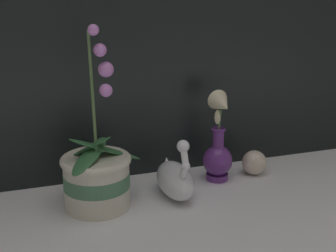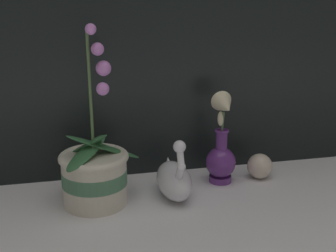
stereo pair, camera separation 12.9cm
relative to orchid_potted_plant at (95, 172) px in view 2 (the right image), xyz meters
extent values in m
plane|color=white|center=(0.23, -0.11, -0.09)|extent=(2.80, 2.80, 0.00)
cylinder|color=beige|center=(0.00, 0.00, -0.02)|extent=(0.17, 0.17, 0.14)
cylinder|color=#477A56|center=(0.00, 0.00, -0.01)|extent=(0.18, 0.18, 0.04)
torus|color=beige|center=(0.00, 0.00, 0.04)|extent=(0.19, 0.19, 0.02)
cylinder|color=#4C6B3D|center=(0.00, 0.00, 0.21)|extent=(0.01, 0.05, 0.33)
ellipsoid|color=#2D6038|center=(0.03, 0.01, 0.07)|extent=(0.21, 0.10, 0.10)
ellipsoid|color=#2D6038|center=(-0.02, 0.02, 0.07)|extent=(0.14, 0.16, 0.11)
ellipsoid|color=#2D6038|center=(-0.02, -0.02, 0.07)|extent=(0.14, 0.16, 0.06)
sphere|color=#C67AD1|center=(0.01, -0.01, 0.38)|extent=(0.03, 0.03, 0.03)
sphere|color=#C67AD1|center=(0.02, 0.00, 0.33)|extent=(0.03, 0.03, 0.03)
sphere|color=#C67AD1|center=(0.04, 0.00, 0.28)|extent=(0.04, 0.04, 0.04)
sphere|color=#C67AD1|center=(0.03, -0.02, 0.23)|extent=(0.03, 0.03, 0.03)
ellipsoid|color=white|center=(0.22, -0.01, -0.04)|extent=(0.09, 0.19, 0.10)
cone|color=white|center=(0.22, 0.06, -0.03)|extent=(0.05, 0.07, 0.07)
cylinder|color=white|center=(0.22, -0.07, 0.01)|extent=(0.02, 0.05, 0.06)
sphere|color=white|center=(0.22, -0.09, 0.03)|extent=(0.02, 0.02, 0.02)
cylinder|color=white|center=(0.22, -0.08, 0.05)|extent=(0.02, 0.04, 0.06)
sphere|color=white|center=(0.22, -0.07, 0.08)|extent=(0.03, 0.03, 0.03)
cylinder|color=#602D7F|center=(0.38, 0.06, -0.08)|extent=(0.07, 0.07, 0.02)
ellipsoid|color=#602D7F|center=(0.38, 0.06, -0.03)|extent=(0.09, 0.09, 0.09)
cylinder|color=#602D7F|center=(0.38, 0.06, 0.04)|extent=(0.03, 0.03, 0.06)
torus|color=#602D7F|center=(0.38, 0.06, 0.07)|extent=(0.04, 0.04, 0.01)
cylinder|color=#567A47|center=(0.38, 0.06, 0.10)|extent=(0.01, 0.02, 0.06)
cone|color=beige|center=(0.38, 0.04, 0.15)|extent=(0.06, 0.08, 0.07)
ellipsoid|color=beige|center=(0.37, 0.06, 0.11)|extent=(0.02, 0.02, 0.04)
sphere|color=beige|center=(0.50, 0.06, -0.05)|extent=(0.08, 0.08, 0.08)
camera|label=1|loc=(-0.18, -1.14, 0.49)|focal=50.00mm
camera|label=2|loc=(-0.06, -1.18, 0.49)|focal=50.00mm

